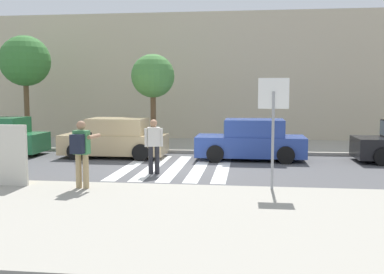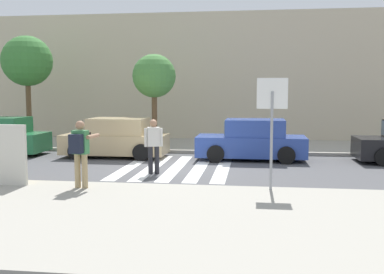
{
  "view_description": "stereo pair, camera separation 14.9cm",
  "coord_description": "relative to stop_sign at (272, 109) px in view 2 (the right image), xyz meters",
  "views": [
    {
      "loc": [
        2.42,
        -14.81,
        2.61
      ],
      "look_at": [
        0.6,
        -0.2,
        1.1
      ],
      "focal_mm": 42.0,
      "sensor_mm": 36.0,
      "label": 1
    },
    {
      "loc": [
        2.57,
        -14.8,
        2.61
      ],
      "look_at": [
        0.6,
        -0.2,
        1.1
      ],
      "focal_mm": 42.0,
      "sensor_mm": 36.0,
      "label": 2
    }
  ],
  "objects": [
    {
      "name": "photographer_with_backpack",
      "position": [
        -4.8,
        -0.51,
        -1.01
      ],
      "size": [
        0.64,
        0.89,
        1.72
      ],
      "color": "tan",
      "rests_on": "sidewalk_near"
    },
    {
      "name": "advertising_board",
      "position": [
        -6.88,
        -0.38,
        -1.24
      ],
      "size": [
        1.1,
        0.11,
        1.6
      ],
      "color": "beige",
      "rests_on": "sidewalk_near"
    },
    {
      "name": "street_tree_west",
      "position": [
        -10.95,
        8.67,
        1.8
      ],
      "size": [
        2.34,
        2.34,
        5.04
      ],
      "color": "brown",
      "rests_on": "sidewalk_far"
    },
    {
      "name": "sidewalk_far",
      "position": [
        -3.05,
        9.49,
        -2.11
      ],
      "size": [
        60.0,
        4.8,
        0.14
      ],
      "primitive_type": "cube",
      "color": "#9E998C",
      "rests_on": "ground"
    },
    {
      "name": "parked_car_tan",
      "position": [
        -5.82,
        5.79,
        -1.45
      ],
      "size": [
        4.1,
        1.92,
        1.55
      ],
      "color": "tan",
      "rests_on": "ground"
    },
    {
      "name": "pedestrian_crossing",
      "position": [
        -3.56,
        2.43,
        -1.2
      ],
      "size": [
        0.56,
        0.34,
        1.72
      ],
      "color": "#232328",
      "rests_on": "ground"
    },
    {
      "name": "parked_car_blue",
      "position": [
        -0.48,
        5.79,
        -1.45
      ],
      "size": [
        4.1,
        1.92,
        1.55
      ],
      "color": "#284293",
      "rests_on": "ground"
    },
    {
      "name": "street_tree_center",
      "position": [
        -4.79,
        8.19,
        1.06
      ],
      "size": [
        1.91,
        1.91,
        4.09
      ],
      "color": "brown",
      "rests_on": "sidewalk_far"
    },
    {
      "name": "stop_sign",
      "position": [
        0.0,
        0.0,
        0.0
      ],
      "size": [
        0.76,
        0.08,
        2.79
      ],
      "color": "gray",
      "rests_on": "sidewalk_near"
    },
    {
      "name": "crosswalk_stripe_0",
      "position": [
        -4.65,
        3.69,
        -2.17
      ],
      "size": [
        0.44,
        5.2,
        0.01
      ],
      "primitive_type": "cube",
      "color": "silver",
      "rests_on": "ground"
    },
    {
      "name": "sidewalk_near",
      "position": [
        -3.05,
        -2.71,
        -2.11
      ],
      "size": [
        60.0,
        6.0,
        0.14
      ],
      "primitive_type": "cube",
      "color": "#9E998C",
      "rests_on": "ground"
    },
    {
      "name": "building_facade_far",
      "position": [
        -3.05,
        13.89,
        1.14
      ],
      "size": [
        56.0,
        4.0,
        6.64
      ],
      "primitive_type": "cube",
      "color": "beige",
      "rests_on": "ground"
    },
    {
      "name": "crosswalk_stripe_1",
      "position": [
        -3.85,
        3.69,
        -2.17
      ],
      "size": [
        0.44,
        5.2,
        0.01
      ],
      "primitive_type": "cube",
      "color": "silver",
      "rests_on": "ground"
    },
    {
      "name": "crosswalk_stripe_4",
      "position": [
        -1.45,
        3.69,
        -2.17
      ],
      "size": [
        0.44,
        5.2,
        0.01
      ],
      "primitive_type": "cube",
      "color": "silver",
      "rests_on": "ground"
    },
    {
      "name": "crosswalk_stripe_2",
      "position": [
        -3.05,
        3.69,
        -2.17
      ],
      "size": [
        0.44,
        5.2,
        0.01
      ],
      "primitive_type": "cube",
      "color": "silver",
      "rests_on": "ground"
    },
    {
      "name": "ground_plane",
      "position": [
        -3.05,
        3.49,
        -2.18
      ],
      "size": [
        120.0,
        120.0,
        0.0
      ],
      "primitive_type": "plane",
      "color": "#4C4C4F"
    },
    {
      "name": "crosswalk_stripe_3",
      "position": [
        -2.25,
        3.69,
        -2.17
      ],
      "size": [
        0.44,
        5.2,
        0.01
      ],
      "primitive_type": "cube",
      "color": "silver",
      "rests_on": "ground"
    }
  ]
}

